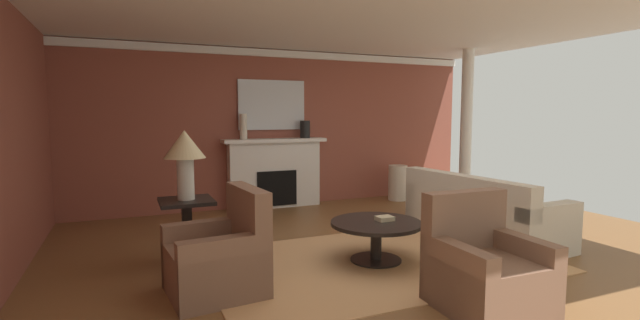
# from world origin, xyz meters

# --- Properties ---
(ground_plane) EXTENTS (9.09, 9.09, 0.00)m
(ground_plane) POSITION_xyz_m (0.00, 0.00, 0.00)
(ground_plane) COLOR brown
(wall_fireplace) EXTENTS (7.59, 0.12, 2.74)m
(wall_fireplace) POSITION_xyz_m (0.00, 3.16, 1.37)
(wall_fireplace) COLOR brown
(wall_fireplace) RESTS_ON ground_plane
(ceiling_panel) EXTENTS (7.59, 6.80, 0.06)m
(ceiling_panel) POSITION_xyz_m (0.00, 0.30, 2.77)
(ceiling_panel) COLOR white
(crown_moulding) EXTENTS (7.59, 0.08, 0.12)m
(crown_moulding) POSITION_xyz_m (0.00, 3.08, 2.66)
(crown_moulding) COLOR white
(area_rug) EXTENTS (3.63, 2.33, 0.01)m
(area_rug) POSITION_xyz_m (-0.01, -0.29, 0.01)
(area_rug) COLOR tan
(area_rug) RESTS_ON ground_plane
(fireplace) EXTENTS (1.80, 0.35, 1.20)m
(fireplace) POSITION_xyz_m (-0.13, 2.95, 0.57)
(fireplace) COLOR white
(fireplace) RESTS_ON ground_plane
(mantel_mirror) EXTENTS (1.19, 0.04, 0.85)m
(mantel_mirror) POSITION_xyz_m (-0.13, 3.07, 1.78)
(mantel_mirror) COLOR silver
(sofa) EXTENTS (1.03, 2.15, 0.85)m
(sofa) POSITION_xyz_m (1.72, -0.02, 0.30)
(sofa) COLOR beige
(sofa) RESTS_ON ground_plane
(armchair_near_window) EXTENTS (0.87, 0.87, 0.95)m
(armchair_near_window) POSITION_xyz_m (-1.75, -0.47, 0.31)
(armchair_near_window) COLOR brown
(armchair_near_window) RESTS_ON ground_plane
(armchair_facing_fireplace) EXTENTS (0.82, 0.82, 0.95)m
(armchair_facing_fireplace) POSITION_xyz_m (0.22, -1.68, 0.31)
(armchair_facing_fireplace) COLOR brown
(armchair_facing_fireplace) RESTS_ON ground_plane
(coffee_table) EXTENTS (1.00, 1.00, 0.45)m
(coffee_table) POSITION_xyz_m (-0.01, -0.29, 0.34)
(coffee_table) COLOR black
(coffee_table) RESTS_ON ground_plane
(side_table) EXTENTS (0.56, 0.56, 0.70)m
(side_table) POSITION_xyz_m (-1.91, 0.50, 0.40)
(side_table) COLOR black
(side_table) RESTS_ON ground_plane
(table_lamp) EXTENTS (0.44, 0.44, 0.75)m
(table_lamp) POSITION_xyz_m (-1.91, 0.50, 1.22)
(table_lamp) COLOR beige
(table_lamp) RESTS_ON side_table
(vase_mantel_right) EXTENTS (0.17, 0.17, 0.31)m
(vase_mantel_right) POSITION_xyz_m (0.42, 2.90, 1.35)
(vase_mantel_right) COLOR black
(vase_mantel_right) RESTS_ON fireplace
(vase_mantel_left) EXTENTS (0.12, 0.12, 0.43)m
(vase_mantel_left) POSITION_xyz_m (-0.68, 2.90, 1.41)
(vase_mantel_left) COLOR beige
(vase_mantel_left) RESTS_ON fireplace
(vase_tall_corner) EXTENTS (0.35, 0.35, 0.66)m
(vase_tall_corner) POSITION_xyz_m (2.20, 2.65, 0.33)
(vase_tall_corner) COLOR beige
(vase_tall_corner) RESTS_ON ground_plane
(book_red_cover) EXTENTS (0.19, 0.15, 0.05)m
(book_red_cover) POSITION_xyz_m (0.10, -0.29, 0.47)
(book_red_cover) COLOR tan
(book_red_cover) RESTS_ON coffee_table
(column_white) EXTENTS (0.20, 0.20, 2.74)m
(column_white) POSITION_xyz_m (3.03, 1.79, 1.37)
(column_white) COLOR white
(column_white) RESTS_ON ground_plane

